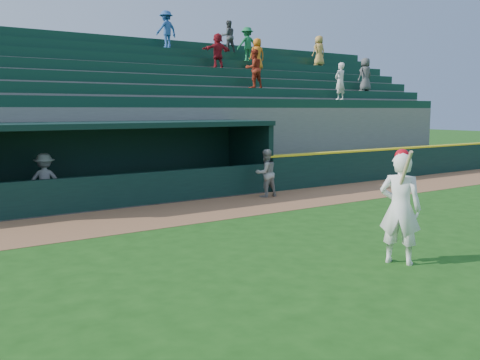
{
  "coord_description": "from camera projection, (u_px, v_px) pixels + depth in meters",
  "views": [
    {
      "loc": [
        -6.62,
        -8.02,
        2.85
      ],
      "look_at": [
        0.0,
        1.6,
        1.3
      ],
      "focal_mm": 40.0,
      "sensor_mm": 36.0,
      "label": 1
    }
  ],
  "objects": [
    {
      "name": "warning_track",
      "position": [
        172.0,
        214.0,
        14.65
      ],
      "size": [
        40.0,
        3.0,
        0.01
      ],
      "primitive_type": "cube",
      "color": "#935F3B",
      "rests_on": "ground"
    },
    {
      "name": "field_wall_right",
      "position": [
        410.0,
        162.0,
        22.8
      ],
      "size": [
        15.5,
        0.3,
        1.2
      ],
      "primitive_type": "cube",
      "color": "black",
      "rests_on": "ground"
    },
    {
      "name": "dugout_player_front",
      "position": [
        266.0,
        173.0,
        17.41
      ],
      "size": [
        0.8,
        0.64,
        1.56
      ],
      "primitive_type": "imported",
      "rotation": [
        0.0,
        0.0,
        3.08
      ],
      "color": "#969692",
      "rests_on": "ground"
    },
    {
      "name": "ground",
      "position": [
        285.0,
        253.0,
        10.65
      ],
      "size": [
        120.0,
        120.0,
        0.0
      ],
      "primitive_type": "plane",
      "color": "#1C4E13",
      "rests_on": "ground"
    },
    {
      "name": "wall_stripe_right",
      "position": [
        411.0,
        148.0,
        22.72
      ],
      "size": [
        15.5,
        0.32,
        0.06
      ],
      "primitive_type": "cube",
      "color": "yellow",
      "rests_on": "field_wall_right"
    },
    {
      "name": "batter_at_plate",
      "position": [
        400.0,
        207.0,
        9.84
      ],
      "size": [
        0.8,
        0.9,
        2.15
      ],
      "color": "white",
      "rests_on": "ground"
    },
    {
      "name": "stands",
      "position": [
        80.0,
        121.0,
        20.61
      ],
      "size": [
        34.5,
        6.25,
        7.14
      ],
      "color": "slate",
      "rests_on": "ground"
    },
    {
      "name": "dugout_player_inside",
      "position": [
        45.0,
        180.0,
        15.52
      ],
      "size": [
        1.16,
        0.89,
        1.59
      ],
      "primitive_type": "imported",
      "rotation": [
        0.0,
        0.0,
        2.81
      ],
      "color": "#ACACA6",
      "rests_on": "ground"
    },
    {
      "name": "dugout",
      "position": [
        126.0,
        156.0,
        17.01
      ],
      "size": [
        9.4,
        2.8,
        2.46
      ],
      "color": "slate",
      "rests_on": "ground"
    }
  ]
}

